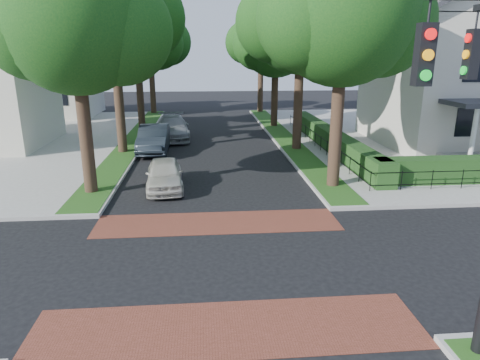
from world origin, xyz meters
The scene contains 21 objects.
ground centered at (0.00, 0.00, 0.00)m, with size 120.00×120.00×0.00m, color black.
sidewalk_ne centered at (19.50, 19.00, 0.07)m, with size 30.00×30.00×0.15m, color gray.
crosswalk_far centered at (0.00, 3.20, 0.01)m, with size 9.00×2.20×0.01m, color brown.
crosswalk_near centered at (0.00, -3.20, 0.01)m, with size 9.00×2.20×0.01m, color brown.
grass_strip_ne centered at (5.40, 19.10, 0.16)m, with size 1.60×29.80×0.02m, color #1E4513.
grass_strip_nw centered at (-5.40, 19.10, 0.16)m, with size 1.60×29.80×0.02m, color #1E4513.
tree_right_near centered at (5.60, 7.24, 7.63)m, with size 7.75×6.67×10.66m.
tree_right_mid centered at (5.61, 15.25, 7.99)m, with size 8.25×7.09×11.22m.
tree_right_far centered at (5.60, 24.22, 6.91)m, with size 7.25×6.23×9.74m.
tree_right_back centered at (5.60, 33.23, 7.27)m, with size 7.50×6.45×10.20m.
tree_left_near centered at (-5.40, 7.23, 7.27)m, with size 7.50×6.45×10.20m.
tree_left_mid centered at (-5.39, 15.24, 8.34)m, with size 8.00×6.88×11.48m.
tree_left_far centered at (-5.40, 24.22, 7.12)m, with size 7.00×6.02×9.86m.
tree_left_back centered at (-5.40, 33.24, 7.41)m, with size 7.75×6.66×10.44m.
hedge_main_road centered at (7.70, 15.00, 0.75)m, with size 1.00×18.00×1.20m, color #1C3A14.
fence_main_road centered at (6.90, 15.00, 0.60)m, with size 0.06×18.00×0.90m, color black, non-canonical shape.
house_victorian centered at (17.51, 15.92, 6.02)m, with size 13.00×13.05×12.48m.
house_left_far centered at (-15.49, 31.99, 5.04)m, with size 10.00×9.00×10.14m.
parked_car_front centered at (-2.30, 7.60, 0.70)m, with size 1.65×4.09×1.39m, color beige.
parked_car_middle centered at (-3.60, 15.46, 0.84)m, with size 1.78×5.11×1.68m, color black.
parked_car_rear centered at (-2.72, 19.67, 0.83)m, with size 2.33×5.73×1.66m, color gray.
Camera 1 is at (-0.44, -11.62, 6.09)m, focal length 32.00 mm.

